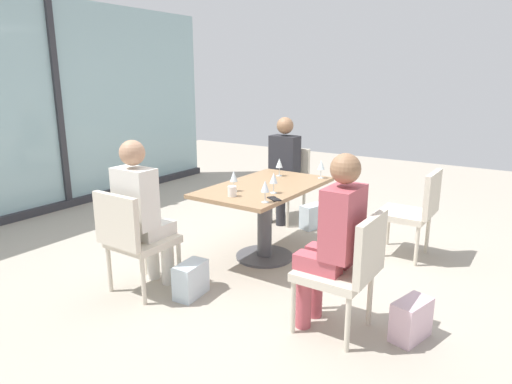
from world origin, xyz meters
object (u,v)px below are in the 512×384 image
object	(u,v)px
wine_glass_1	(321,165)
handbag_1	(191,280)
handbag_0	(411,320)
dining_table_main	(265,204)
chair_front_right	(414,208)
person_front_left	(334,235)
handbag_2	(313,216)
chair_far_left	(133,236)
chair_front_left	(347,266)
coffee_cup	(232,191)
chair_far_right	(286,179)
wine_glass_2	(234,177)
wine_glass_4	(279,163)
cell_phone_on_table	(274,199)
person_far_right	(282,165)
person_far_left	(142,208)
wine_glass_0	(265,187)
wine_glass_3	(274,179)

from	to	relation	value
wine_glass_1	handbag_1	distance (m)	1.77
wine_glass_1	handbag_0	distance (m)	1.91
dining_table_main	chair_front_right	world-z (taller)	chair_front_right
person_front_left	handbag_2	world-z (taller)	person_front_left
chair_far_left	handbag_1	xyz separation A→B (m)	(0.21, -0.41, -0.36)
wine_glass_1	chair_front_left	bearing A→B (deg)	-147.57
chair_front_left	coffee_cup	xyz separation A→B (m)	(0.33, 1.20, 0.28)
chair_front_left	handbag_1	bearing A→B (deg)	98.44
chair_far_right	wine_glass_2	bearing A→B (deg)	-167.10
chair_far_left	wine_glass_4	distance (m)	1.72
cell_phone_on_table	handbag_1	distance (m)	0.95
person_front_left	handbag_0	xyz separation A→B (m)	(0.18, -0.51, -0.56)
person_far_right	coffee_cup	xyz separation A→B (m)	(-1.60, -0.45, 0.08)
person_far_left	chair_front_right	bearing A→B (deg)	-40.71
chair_front_right	wine_glass_4	distance (m)	1.39
person_far_left	handbag_2	world-z (taller)	person_far_left
chair_front_left	coffee_cup	distance (m)	1.28
dining_table_main	handbag_0	size ratio (longest dim) A/B	4.55
handbag_2	cell_phone_on_table	bearing A→B (deg)	-149.89
person_front_left	handbag_0	bearing A→B (deg)	-70.46
chair_far_left	wine_glass_0	bearing A→B (deg)	-47.72
dining_table_main	wine_glass_0	world-z (taller)	wine_glass_0
wine_glass_2	handbag_1	world-z (taller)	wine_glass_2
chair_far_right	dining_table_main	bearing A→B (deg)	-158.98
dining_table_main	coffee_cup	distance (m)	0.54
chair_front_left	chair_front_right	world-z (taller)	same
chair_far_right	person_far_left	size ratio (longest dim) A/B	0.69
person_front_left	wine_glass_0	size ratio (longest dim) A/B	6.81
person_front_left	chair_far_right	bearing A→B (deg)	37.25
wine_glass_0	wine_glass_2	world-z (taller)	same
chair_far_right	wine_glass_3	xyz separation A→B (m)	(-1.42, -0.69, 0.37)
wine_glass_0	wine_glass_1	world-z (taller)	same
wine_glass_2	handbag_2	size ratio (longest dim) A/B	0.62
coffee_cup	wine_glass_2	bearing A→B (deg)	32.04
handbag_1	chair_front_left	bearing A→B (deg)	-87.81
wine_glass_3	chair_far_right	bearing A→B (deg)	25.92
person_far_left	wine_glass_0	distance (m)	1.01
chair_far_left	person_far_right	xyz separation A→B (m)	(2.32, -0.00, 0.20)
person_front_left	chair_far_left	bearing A→B (deg)	104.39
wine_glass_3	handbag_0	size ratio (longest dim) A/B	0.62
chair_far_right	wine_glass_4	xyz separation A→B (m)	(-0.79, -0.37, 0.37)
chair_far_right	person_front_left	xyz separation A→B (m)	(-2.03, -1.55, 0.20)
coffee_cup	cell_phone_on_table	xyz separation A→B (m)	(0.12, -0.35, -0.04)
wine_glass_1	chair_far_right	bearing A→B (deg)	50.26
wine_glass_0	handbag_1	size ratio (longest dim) A/B	0.62
person_far_right	wine_glass_0	world-z (taller)	person_far_right
wine_glass_3	wine_glass_4	bearing A→B (deg)	26.98
wine_glass_4	handbag_1	bearing A→B (deg)	-178.45
person_far_right	handbag_0	size ratio (longest dim) A/B	4.20
wine_glass_2	wine_glass_4	distance (m)	0.77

